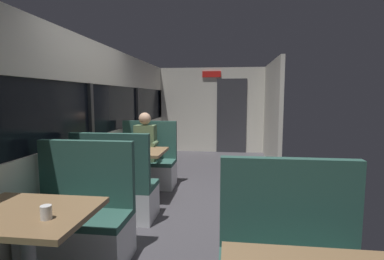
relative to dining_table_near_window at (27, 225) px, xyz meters
The scene contains 11 objects.
ground_plane 2.36m from the dining_table_near_window, 66.82° to the left, with size 3.30×9.20×0.02m, color #423F44.
carriage_window_panel_left 2.21m from the dining_table_near_window, 104.90° to the left, with size 0.09×8.48×2.30m.
carriage_end_bulkhead 6.38m from the dining_table_near_window, 81.37° to the left, with size 2.90×0.11×2.30m.
carriage_aisle_panel_right 5.63m from the dining_table_near_window, 65.26° to the left, with size 0.08×2.40×2.30m, color beige.
dining_table_near_window is the anchor object (origin of this frame).
bench_near_window_facing_entry 0.77m from the dining_table_near_window, 90.00° to the left, with size 0.95×0.50×1.10m.
dining_table_mid_window 2.30m from the dining_table_near_window, 90.00° to the left, with size 0.90×0.70×0.74m.
bench_mid_window_facing_end 1.63m from the dining_table_near_window, 90.00° to the left, with size 0.95×0.50×1.10m.
bench_mid_window_facing_entry 3.02m from the dining_table_near_window, 90.00° to the left, with size 0.95×0.50×1.10m.
seated_passenger 2.93m from the dining_table_near_window, 90.00° to the left, with size 0.47×0.55×1.26m.
coffee_cup_primary 0.28m from the dining_table_near_window, 24.52° to the right, with size 0.07×0.07×0.09m.
Camera 1 is at (0.47, -3.85, 1.52)m, focal length 27.39 mm.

